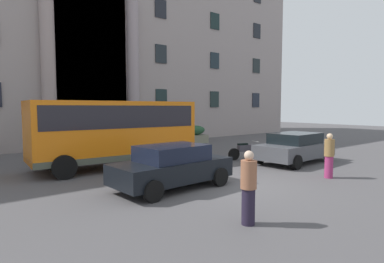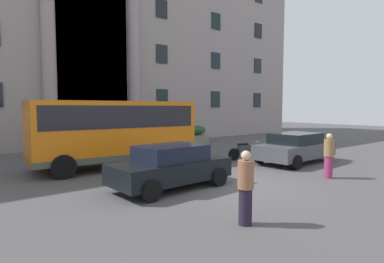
{
  "view_description": "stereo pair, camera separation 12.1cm",
  "coord_description": "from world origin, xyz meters",
  "px_view_note": "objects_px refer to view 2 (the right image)",
  "views": [
    {
      "loc": [
        -7.7,
        -7.27,
        2.63
      ],
      "look_at": [
        2.0,
        4.86,
        1.43
      ],
      "focal_mm": 29.48,
      "sensor_mm": 36.0,
      "label": 1
    },
    {
      "loc": [
        -7.6,
        -7.35,
        2.63
      ],
      "look_at": [
        2.0,
        4.86,
        1.43
      ],
      "focal_mm": 29.48,
      "sensor_mm": 36.0,
      "label": 2
    }
  ],
  "objects_px": {
    "hedge_planter_west": "(151,138)",
    "hedge_planter_entrance_right": "(195,135)",
    "orange_minibus": "(115,128)",
    "parked_sedan_second": "(171,166)",
    "bus_stop_sign": "(185,127)",
    "hedge_planter_entrance_left": "(101,139)",
    "motorcycle_near_kerb": "(245,150)",
    "pedestrian_woman_dark_dress": "(329,156)",
    "pedestrian_child_trailing": "(246,188)",
    "parked_sedan_far": "(295,147)"
  },
  "relations": [
    {
      "from": "hedge_planter_west",
      "to": "hedge_planter_entrance_right",
      "type": "height_order",
      "value": "hedge_planter_entrance_right"
    },
    {
      "from": "bus_stop_sign",
      "to": "hedge_planter_entrance_right",
      "type": "relative_size",
      "value": 1.27
    },
    {
      "from": "motorcycle_near_kerb",
      "to": "bus_stop_sign",
      "type": "bearing_deg",
      "value": 115.58
    },
    {
      "from": "bus_stop_sign",
      "to": "hedge_planter_entrance_left",
      "type": "bearing_deg",
      "value": 138.22
    },
    {
      "from": "hedge_planter_entrance_right",
      "to": "motorcycle_near_kerb",
      "type": "relative_size",
      "value": 0.96
    },
    {
      "from": "orange_minibus",
      "to": "bus_stop_sign",
      "type": "bearing_deg",
      "value": 21.84
    },
    {
      "from": "motorcycle_near_kerb",
      "to": "hedge_planter_entrance_left",
      "type": "bearing_deg",
      "value": 135.49
    },
    {
      "from": "bus_stop_sign",
      "to": "pedestrian_woman_dark_dress",
      "type": "xyz_separation_m",
      "value": [
        0.15,
        -8.61,
        -0.66
      ]
    },
    {
      "from": "bus_stop_sign",
      "to": "hedge_planter_entrance_left",
      "type": "relative_size",
      "value": 1.17
    },
    {
      "from": "bus_stop_sign",
      "to": "parked_sedan_far",
      "type": "bearing_deg",
      "value": -71.17
    },
    {
      "from": "parked_sedan_far",
      "to": "pedestrian_child_trailing",
      "type": "height_order",
      "value": "pedestrian_child_trailing"
    },
    {
      "from": "hedge_planter_entrance_left",
      "to": "hedge_planter_west",
      "type": "distance_m",
      "value": 3.44
    },
    {
      "from": "bus_stop_sign",
      "to": "motorcycle_near_kerb",
      "type": "distance_m",
      "value": 4.07
    },
    {
      "from": "hedge_planter_entrance_right",
      "to": "orange_minibus",
      "type": "bearing_deg",
      "value": -149.45
    },
    {
      "from": "parked_sedan_far",
      "to": "motorcycle_near_kerb",
      "type": "relative_size",
      "value": 2.22
    },
    {
      "from": "hedge_planter_entrance_left",
      "to": "pedestrian_child_trailing",
      "type": "xyz_separation_m",
      "value": [
        -2.01,
        -13.21,
        0.06
      ]
    },
    {
      "from": "hedge_planter_entrance_left",
      "to": "pedestrian_child_trailing",
      "type": "relative_size",
      "value": 1.24
    },
    {
      "from": "bus_stop_sign",
      "to": "motorcycle_near_kerb",
      "type": "height_order",
      "value": "bus_stop_sign"
    },
    {
      "from": "parked_sedan_second",
      "to": "pedestrian_woman_dark_dress",
      "type": "xyz_separation_m",
      "value": [
        5.39,
        -2.44,
        0.12
      ]
    },
    {
      "from": "hedge_planter_entrance_left",
      "to": "parked_sedan_far",
      "type": "relative_size",
      "value": 0.47
    },
    {
      "from": "parked_sedan_far",
      "to": "motorcycle_near_kerb",
      "type": "bearing_deg",
      "value": 115.72
    },
    {
      "from": "hedge_planter_entrance_left",
      "to": "hedge_planter_west",
      "type": "bearing_deg",
      "value": 1.17
    },
    {
      "from": "hedge_planter_entrance_right",
      "to": "parked_sedan_second",
      "type": "xyz_separation_m",
      "value": [
        -8.68,
        -9.54,
        0.1
      ]
    },
    {
      "from": "hedge_planter_west",
      "to": "bus_stop_sign",
      "type": "bearing_deg",
      "value": -84.84
    },
    {
      "from": "orange_minibus",
      "to": "hedge_planter_entrance_right",
      "type": "height_order",
      "value": "orange_minibus"
    },
    {
      "from": "hedge_planter_entrance_right",
      "to": "motorcycle_near_kerb",
      "type": "distance_m",
      "value": 7.65
    },
    {
      "from": "bus_stop_sign",
      "to": "parked_sedan_far",
      "type": "relative_size",
      "value": 0.55
    },
    {
      "from": "orange_minibus",
      "to": "parked_sedan_second",
      "type": "relative_size",
      "value": 1.73
    },
    {
      "from": "hedge_planter_entrance_right",
      "to": "pedestrian_woman_dark_dress",
      "type": "height_order",
      "value": "pedestrian_woman_dark_dress"
    },
    {
      "from": "orange_minibus",
      "to": "parked_sedan_second",
      "type": "distance_m",
      "value": 4.59
    },
    {
      "from": "hedge_planter_west",
      "to": "hedge_planter_entrance_right",
      "type": "xyz_separation_m",
      "value": [
        3.75,
        -0.04,
        0.03
      ]
    },
    {
      "from": "pedestrian_child_trailing",
      "to": "pedestrian_woman_dark_dress",
      "type": "bearing_deg",
      "value": -27.59
    },
    {
      "from": "parked_sedan_far",
      "to": "hedge_planter_west",
      "type": "bearing_deg",
      "value": 101.04
    },
    {
      "from": "parked_sedan_far",
      "to": "pedestrian_woman_dark_dress",
      "type": "bearing_deg",
      "value": -128.2
    },
    {
      "from": "hedge_planter_entrance_left",
      "to": "motorcycle_near_kerb",
      "type": "bearing_deg",
      "value": -57.27
    },
    {
      "from": "parked_sedan_far",
      "to": "pedestrian_woman_dark_dress",
      "type": "distance_m",
      "value": 3.26
    },
    {
      "from": "orange_minibus",
      "to": "parked_sedan_far",
      "type": "height_order",
      "value": "orange_minibus"
    },
    {
      "from": "parked_sedan_second",
      "to": "parked_sedan_far",
      "type": "bearing_deg",
      "value": -1.4
    },
    {
      "from": "motorcycle_near_kerb",
      "to": "pedestrian_child_trailing",
      "type": "distance_m",
      "value": 8.96
    },
    {
      "from": "bus_stop_sign",
      "to": "pedestrian_child_trailing",
      "type": "xyz_separation_m",
      "value": [
        -5.75,
        -9.86,
        -0.66
      ]
    },
    {
      "from": "orange_minibus",
      "to": "hedge_planter_entrance_left",
      "type": "xyz_separation_m",
      "value": [
        1.39,
        5.03,
        -0.93
      ]
    },
    {
      "from": "parked_sedan_second",
      "to": "motorcycle_near_kerb",
      "type": "bearing_deg",
      "value": 17.74
    },
    {
      "from": "bus_stop_sign",
      "to": "hedge_planter_entrance_right",
      "type": "xyz_separation_m",
      "value": [
        3.45,
        3.37,
        -0.88
      ]
    },
    {
      "from": "pedestrian_child_trailing",
      "to": "hedge_planter_entrance_left",
      "type": "bearing_deg",
      "value": 41.74
    },
    {
      "from": "pedestrian_child_trailing",
      "to": "motorcycle_near_kerb",
      "type": "bearing_deg",
      "value": 2.69
    },
    {
      "from": "hedge_planter_entrance_left",
      "to": "hedge_planter_west",
      "type": "xyz_separation_m",
      "value": [
        3.43,
        0.07,
        -0.18
      ]
    },
    {
      "from": "orange_minibus",
      "to": "parked_sedan_second",
      "type": "xyz_separation_m",
      "value": [
        -0.11,
        -4.48,
        -0.99
      ]
    },
    {
      "from": "hedge_planter_west",
      "to": "orange_minibus",
      "type": "bearing_deg",
      "value": -133.36
    },
    {
      "from": "hedge_planter_west",
      "to": "hedge_planter_entrance_left",
      "type": "bearing_deg",
      "value": -178.83
    },
    {
      "from": "hedge_planter_entrance_right",
      "to": "parked_sedan_far",
      "type": "relative_size",
      "value": 0.43
    }
  ]
}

